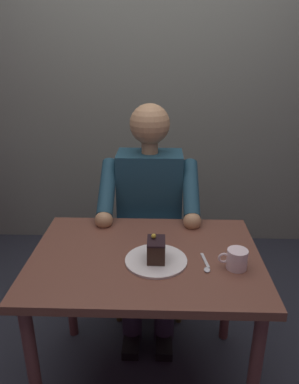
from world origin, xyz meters
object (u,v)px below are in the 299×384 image
(cake_slice, at_px, (156,250))
(coffee_cup, at_px, (237,259))
(chair, at_px, (150,227))
(seated_person, at_px, (149,215))
(dessert_spoon, at_px, (206,265))
(dining_table, at_px, (146,273))

(cake_slice, relative_size, coffee_cup, 0.94)
(chair, height_order, seated_person, seated_person)
(coffee_cup, distance_m, dessert_spoon, 0.12)
(chair, distance_m, seated_person, 0.24)
(chair, xyz_separation_m, cake_slice, (-0.05, 0.72, 0.27))
(dining_table, height_order, coffee_cup, coffee_cup)
(dessert_spoon, bearing_deg, seated_person, -66.68)
(cake_slice, distance_m, dessert_spoon, 0.21)
(cake_slice, height_order, dessert_spoon, cake_slice)
(chair, bearing_deg, dining_table, 90.00)
(seated_person, height_order, cake_slice, seated_person)
(dining_table, distance_m, chair, 0.68)
(coffee_cup, bearing_deg, dessert_spoon, -3.22)
(chair, xyz_separation_m, dessert_spoon, (-0.25, 0.75, 0.22))
(dining_table, height_order, cake_slice, cake_slice)
(seated_person, bearing_deg, cake_slice, 94.77)
(coffee_cup, height_order, dessert_spoon, coffee_cup)
(chair, height_order, coffee_cup, chair)
(cake_slice, bearing_deg, seated_person, -85.23)
(dining_table, height_order, seated_person, seated_person)
(dining_table, bearing_deg, dessert_spoon, 161.88)
(coffee_cup, bearing_deg, seated_person, -57.85)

